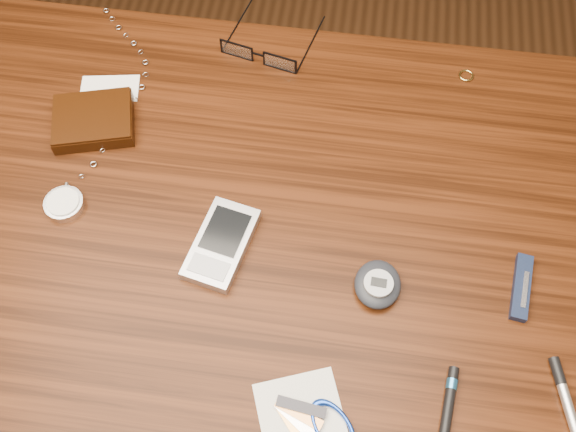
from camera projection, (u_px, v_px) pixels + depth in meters
The scene contains 12 objects.
ground at pixel (257, 373), 1.50m from camera, with size 3.80×3.80×0.00m, color #472814.
desk at pixel (239, 252), 0.93m from camera, with size 1.00×0.70×0.75m.
wallet_and_card at pixel (94, 120), 0.90m from camera, with size 0.13×0.16×0.02m.
eyeglasses at pixel (260, 53), 0.96m from camera, with size 0.15×0.15×0.03m.
gold_ring at pixel (466, 75), 0.96m from camera, with size 0.02×0.02×0.00m, color tan.
pocket_watch at pixel (68, 195), 0.85m from camera, with size 0.11×0.39×0.02m.
pda_phone at pixel (221, 244), 0.81m from camera, with size 0.09×0.13×0.02m.
pedometer at pixel (378, 284), 0.78m from camera, with size 0.06×0.07×0.03m.
notepad_keys at pixel (318, 424), 0.71m from camera, with size 0.14×0.13×0.01m.
pocket_knife at pixel (521, 287), 0.79m from camera, with size 0.03×0.09×0.01m.
silver_pen at pixel (570, 412), 0.71m from camera, with size 0.05×0.14×0.01m.
black_blue_pen at pixel (449, 403), 0.72m from camera, with size 0.02×0.09×0.01m.
Camera 1 is at (0.13, -0.39, 1.49)m, focal length 40.00 mm.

